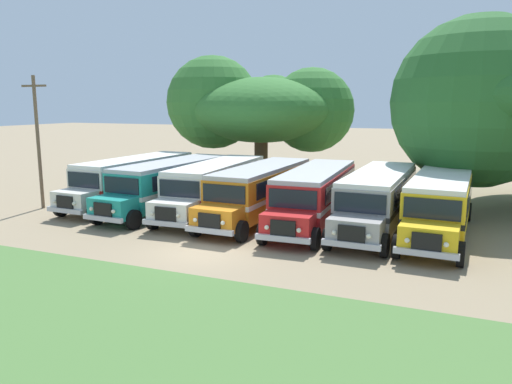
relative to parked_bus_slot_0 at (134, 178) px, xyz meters
name	(u,v)px	position (x,y,z in m)	size (l,w,h in m)	color
ground_plane	(202,252)	(9.08, -7.66, -1.58)	(220.00, 220.00, 0.00)	#937F60
foreground_grass_strip	(55,334)	(9.08, -15.84, -1.58)	(80.00, 11.15, 0.01)	#4C7538
parked_bus_slot_0	(134,178)	(0.00, 0.00, 0.00)	(3.02, 10.88, 2.82)	silver
parked_bus_slot_1	(171,183)	(3.15, -0.70, 0.00)	(3.11, 10.90, 2.82)	teal
parked_bus_slot_2	(216,185)	(5.98, -0.36, 0.00)	(3.14, 10.90, 2.82)	silver
parked_bus_slot_3	(260,189)	(8.92, -0.73, 0.00)	(2.84, 10.86, 2.82)	orange
parked_bus_slot_4	(315,193)	(12.02, -0.70, 0.00)	(3.10, 10.89, 2.82)	red
parked_bus_slot_5	(378,197)	(15.22, -0.48, 0.00)	(2.86, 10.86, 2.82)	#9E9993
parked_bus_slot_6	(440,201)	(18.17, -0.53, 0.00)	(3.01, 10.88, 2.82)	yellow
broad_shade_tree	(260,108)	(3.84, 11.46, 4.28)	(14.37, 11.49, 9.96)	brown
utility_pole	(38,139)	(-4.07, -3.56, 2.58)	(1.80, 0.20, 7.81)	brown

